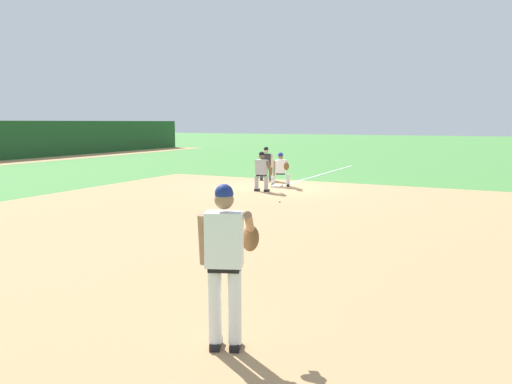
# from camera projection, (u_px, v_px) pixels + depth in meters

# --- Properties ---
(ground_plane) EXTENTS (160.00, 160.00, 0.00)m
(ground_plane) POSITION_uv_depth(u_px,v_px,m) (277.00, 187.00, 19.29)
(ground_plane) COLOR #47843D
(infield_dirt_patch) EXTENTS (18.00, 18.00, 0.01)m
(infield_dirt_patch) POSITION_uv_depth(u_px,v_px,m) (265.00, 224.00, 12.42)
(infield_dirt_patch) COLOR tan
(infield_dirt_patch) RESTS_ON ground
(foul_line_stripe) EXTENTS (10.81, 0.10, 0.00)m
(foul_line_stripe) POSITION_uv_depth(u_px,v_px,m) (322.00, 174.00, 24.09)
(foul_line_stripe) COLOR white
(foul_line_stripe) RESTS_ON ground
(first_base_bag) EXTENTS (0.38, 0.38, 0.09)m
(first_base_bag) POSITION_uv_depth(u_px,v_px,m) (277.00, 186.00, 19.28)
(first_base_bag) COLOR white
(first_base_bag) RESTS_ON ground
(baseball) EXTENTS (0.07, 0.07, 0.07)m
(baseball) POSITION_uv_depth(u_px,v_px,m) (280.00, 201.00, 15.68)
(baseball) COLOR white
(baseball) RESTS_ON ground
(pitcher) EXTENTS (0.81, 0.60, 1.86)m
(pitcher) POSITION_uv_depth(u_px,v_px,m) (226.00, 257.00, 5.45)
(pitcher) COLOR black
(pitcher) RESTS_ON ground
(first_baseman) EXTENTS (0.85, 0.95, 1.34)m
(first_baseman) POSITION_uv_depth(u_px,v_px,m) (281.00, 168.00, 19.48)
(first_baseman) COLOR black
(first_baseman) RESTS_ON ground
(baserunner) EXTENTS (0.45, 0.60, 1.46)m
(baserunner) POSITION_uv_depth(u_px,v_px,m) (262.00, 170.00, 18.08)
(baserunner) COLOR black
(baserunner) RESTS_ON ground
(umpire) EXTENTS (0.59, 0.67, 1.46)m
(umpire) POSITION_uv_depth(u_px,v_px,m) (266.00, 162.00, 21.52)
(umpire) COLOR black
(umpire) RESTS_ON ground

